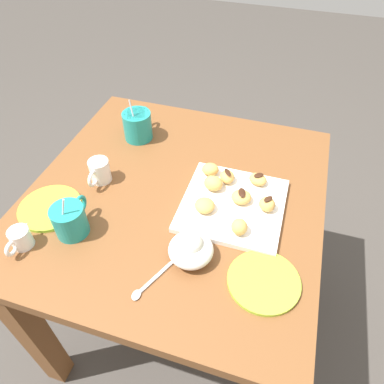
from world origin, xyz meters
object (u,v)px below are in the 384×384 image
chocolate_sauce_pitcher (20,238)px  beignet_5 (239,227)px  beignet_0 (241,197)px  beignet_4 (210,169)px  saucer_lime_left (264,281)px  beignet_7 (258,179)px  ice_cream_bowl (191,249)px  beignet_6 (213,183)px  coffee_mug_teal_left (70,219)px  beignet_2 (205,205)px  dining_table (177,224)px  saucer_lime_right (50,208)px  coffee_mug_teal_right (138,124)px  cream_pitcher_white (99,170)px  pastry_plate_square (233,205)px  beignet_1 (267,205)px  beignet_3 (227,177)px

chocolate_sauce_pitcher → beignet_5: chocolate_sauce_pitcher is taller
beignet_0 → beignet_4: size_ratio=1.10×
saucer_lime_left → beignet_7: size_ratio=3.17×
ice_cream_bowl → beignet_6: ice_cream_bowl is taller
coffee_mug_teal_left → beignet_2: coffee_mug_teal_left is taller
dining_table → saucer_lime_right: saucer_lime_right is taller
coffee_mug_teal_right → cream_pitcher_white: bearing=174.6°
beignet_7 → beignet_2: bearing=141.0°
ice_cream_bowl → chocolate_sauce_pitcher: size_ratio=1.20×
pastry_plate_square → coffee_mug_teal_left: size_ratio=2.10×
pastry_plate_square → beignet_1: (0.00, -0.09, 0.03)m
saucer_lime_right → beignet_4: 0.47m
dining_table → beignet_5: bearing=-115.6°
beignet_0 → beignet_1: 0.07m
beignet_2 → beignet_4: beignet_4 is taller
saucer_lime_right → beignet_4: (0.26, -0.39, 0.03)m
beignet_3 → beignet_7: beignet_3 is taller
beignet_7 → beignet_5: bearing=175.9°
saucer_lime_left → beignet_1: beignet_1 is taller
ice_cream_bowl → beignet_1: ice_cream_bowl is taller
chocolate_sauce_pitcher → beignet_6: bearing=-51.3°
pastry_plate_square → chocolate_sauce_pitcher: 0.56m
beignet_0 → beignet_7: 0.09m
chocolate_sauce_pitcher → dining_table: bearing=-46.2°
pastry_plate_square → dining_table: bearing=88.3°
chocolate_sauce_pitcher → beignet_1: chocolate_sauce_pitcher is taller
ice_cream_bowl → beignet_7: 0.32m
coffee_mug_teal_right → pastry_plate_square: bearing=-120.4°
beignet_0 → beignet_5: bearing=-171.0°
beignet_4 → beignet_7: (0.00, -0.14, -0.00)m
dining_table → saucer_lime_left: 0.39m
coffee_mug_teal_left → beignet_3: bearing=-49.7°
coffee_mug_teal_left → beignet_1: (0.21, -0.47, -0.01)m
beignet_0 → beignet_2: 0.11m
beignet_0 → beignet_3: 0.09m
beignet_4 → beignet_5: (-0.19, -0.13, 0.00)m
ice_cream_bowl → saucer_lime_right: size_ratio=0.64×
pastry_plate_square → chocolate_sauce_pitcher: size_ratio=3.01×
beignet_3 → beignet_5: size_ratio=1.09×
beignet_7 → chocolate_sauce_pitcher: bearing=126.3°
pastry_plate_square → saucer_lime_right: pastry_plate_square is taller
saucer_lime_left → beignet_1: 0.22m
beignet_2 → beignet_5: beignet_5 is taller
dining_table → coffee_mug_teal_left: coffee_mug_teal_left is taller
beignet_4 → beignet_5: size_ratio=1.11×
dining_table → beignet_3: 0.23m
saucer_lime_right → beignet_6: bearing=-64.3°
beignet_7 → dining_table: bearing=113.1°
pastry_plate_square → cream_pitcher_white: cream_pitcher_white is taller
ice_cream_bowl → beignet_5: ice_cream_bowl is taller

